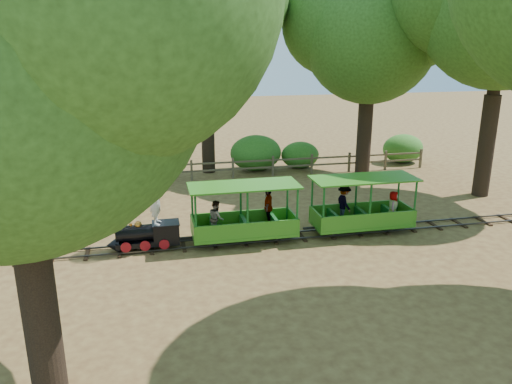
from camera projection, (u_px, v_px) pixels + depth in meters
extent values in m
plane|color=olive|center=(301.00, 237.00, 17.01)|extent=(90.00, 90.00, 0.00)
cube|color=#3F3D3A|center=(304.00, 238.00, 16.71)|extent=(22.00, 0.05, 0.05)
cube|color=#3F3D3A|center=(299.00, 231.00, 17.27)|extent=(22.00, 0.05, 0.05)
cube|color=#382314|center=(301.00, 236.00, 17.01)|extent=(0.12, 1.00, 0.05)
cube|color=#382314|center=(152.00, 248.00, 15.99)|extent=(0.12, 1.00, 0.05)
cube|color=#382314|center=(434.00, 225.00, 18.02)|extent=(0.12, 1.00, 0.05)
cube|color=black|center=(148.00, 242.00, 15.90)|extent=(1.98, 0.63, 0.16)
cylinder|color=black|center=(137.00, 233.00, 15.74)|extent=(1.26, 0.51, 0.51)
cylinder|color=black|center=(120.00, 220.00, 15.51)|extent=(0.14, 0.14, 0.40)
sphere|color=#BC792D|center=(138.00, 225.00, 15.67)|extent=(0.23, 0.23, 0.23)
cylinder|color=#BC792D|center=(131.00, 225.00, 15.62)|extent=(0.09, 0.09, 0.09)
cube|color=black|center=(166.00, 231.00, 15.92)|extent=(0.81, 0.63, 0.50)
cube|color=black|center=(166.00, 223.00, 15.85)|extent=(0.86, 0.69, 0.04)
cone|color=black|center=(113.00, 245.00, 15.69)|extent=(0.41, 0.58, 0.58)
cylinder|color=#BC792D|center=(115.00, 232.00, 15.58)|extent=(0.09, 0.13, 0.13)
cylinder|color=maroon|center=(126.00, 247.00, 15.46)|extent=(0.32, 0.05, 0.32)
cylinder|color=maroon|center=(127.00, 240.00, 16.07)|extent=(0.32, 0.05, 0.32)
cylinder|color=maroon|center=(145.00, 246.00, 15.58)|extent=(0.32, 0.05, 0.32)
cylinder|color=maroon|center=(145.00, 238.00, 16.19)|extent=(0.32, 0.05, 0.32)
cylinder|color=maroon|center=(164.00, 244.00, 15.70)|extent=(0.32, 0.05, 0.32)
cylinder|color=maroon|center=(163.00, 237.00, 16.30)|extent=(0.32, 0.05, 0.32)
sphere|color=white|center=(122.00, 204.00, 15.42)|extent=(0.81, 0.81, 0.81)
sphere|color=white|center=(133.00, 193.00, 15.45)|extent=(1.08, 1.08, 1.08)
sphere|color=white|center=(153.00, 183.00, 15.55)|extent=(0.90, 0.90, 0.90)
imported|color=silver|center=(156.00, 199.00, 15.49)|extent=(0.44, 0.62, 1.61)
cube|color=#33801C|center=(244.00, 232.00, 16.52)|extent=(3.43, 1.31, 0.10)
cube|color=#13561C|center=(244.00, 236.00, 16.55)|extent=(3.09, 0.50, 0.14)
cube|color=#33801C|center=(248.00, 230.00, 15.85)|extent=(3.43, 0.06, 0.50)
cube|color=#33801C|center=(241.00, 218.00, 17.00)|extent=(3.43, 0.06, 0.50)
cube|color=#33801C|center=(244.00, 186.00, 16.05)|extent=(3.58, 1.46, 0.05)
cylinder|color=#13561C|center=(196.00, 219.00, 15.39)|extent=(0.07, 0.07, 1.61)
cylinder|color=#13561C|center=(192.00, 207.00, 16.51)|extent=(0.07, 0.07, 1.61)
cylinder|color=#13561C|center=(297.00, 212.00, 16.06)|extent=(0.07, 0.07, 1.61)
cylinder|color=#13561C|center=(287.00, 201.00, 17.17)|extent=(0.07, 0.07, 1.61)
cube|color=#13561C|center=(213.00, 228.00, 16.23)|extent=(0.12, 1.11, 0.40)
cube|color=#13561C|center=(244.00, 225.00, 16.44)|extent=(0.12, 1.11, 0.40)
cube|color=#13561C|center=(274.00, 223.00, 16.65)|extent=(0.12, 1.11, 0.40)
cylinder|color=black|center=(213.00, 241.00, 16.00)|extent=(0.28, 0.06, 0.28)
cylinder|color=black|center=(210.00, 233.00, 16.64)|extent=(0.28, 0.06, 0.28)
cylinder|color=black|center=(279.00, 236.00, 16.44)|extent=(0.28, 0.06, 0.28)
cylinder|color=black|center=(274.00, 228.00, 17.08)|extent=(0.28, 0.06, 0.28)
imported|color=gray|center=(216.00, 218.00, 16.00)|extent=(0.50, 0.61, 1.17)
imported|color=gray|center=(268.00, 207.00, 16.85)|extent=(0.58, 0.83, 1.31)
cube|color=#33801C|center=(361.00, 223.00, 17.36)|extent=(3.43, 1.31, 0.10)
cube|color=#13561C|center=(361.00, 226.00, 17.39)|extent=(3.09, 0.50, 0.14)
cube|color=#33801C|center=(369.00, 221.00, 16.70)|extent=(3.43, 0.06, 0.50)
cube|color=#33801C|center=(355.00, 209.00, 17.85)|extent=(3.43, 0.06, 0.50)
cube|color=#33801C|center=(364.00, 178.00, 16.89)|extent=(3.58, 1.46, 0.05)
cylinder|color=#13561C|center=(324.00, 210.00, 16.24)|extent=(0.07, 0.07, 1.61)
cylinder|color=#13561C|center=(312.00, 199.00, 17.35)|extent=(0.07, 0.07, 1.61)
cylinder|color=#13561C|center=(415.00, 203.00, 16.90)|extent=(0.07, 0.07, 1.61)
cylinder|color=#13561C|center=(398.00, 193.00, 18.01)|extent=(0.07, 0.07, 1.61)
cube|color=#13561C|center=(334.00, 218.00, 17.08)|extent=(0.12, 1.11, 0.40)
cube|color=#13561C|center=(362.00, 216.00, 17.29)|extent=(0.12, 1.11, 0.40)
cube|color=#13561C|center=(389.00, 214.00, 17.49)|extent=(0.12, 1.11, 0.40)
cylinder|color=black|center=(335.00, 231.00, 16.84)|extent=(0.28, 0.06, 0.28)
cylinder|color=black|center=(328.00, 224.00, 17.48)|extent=(0.28, 0.06, 0.28)
cylinder|color=black|center=(395.00, 226.00, 17.28)|extent=(0.28, 0.06, 0.28)
cylinder|color=black|center=(386.00, 220.00, 17.93)|extent=(0.28, 0.06, 0.28)
imported|color=gray|center=(344.00, 203.00, 17.36)|extent=(0.53, 0.85, 1.27)
imported|color=gray|center=(393.00, 207.00, 17.16)|extent=(0.58, 0.65, 1.11)
cylinder|color=#2D2116|center=(60.00, 155.00, 20.34)|extent=(0.70, 0.70, 3.93)
cylinder|color=#2D2116|center=(51.00, 77.00, 19.44)|extent=(0.52, 0.53, 2.24)
sphere|color=#284816|center=(44.00, 24.00, 18.87)|extent=(5.73, 5.73, 5.73)
sphere|color=#284816|center=(79.00, 2.00, 18.15)|extent=(4.29, 4.29, 4.29)
sphere|color=#284816|center=(12.00, 9.00, 19.38)|extent=(4.58, 4.58, 4.58)
cylinder|color=#2D2116|center=(208.00, 131.00, 24.89)|extent=(0.66, 0.66, 4.20)
cylinder|color=#2D2116|center=(206.00, 63.00, 23.93)|extent=(0.50, 0.50, 2.40)
sphere|color=#284816|center=(205.00, 17.00, 23.32)|extent=(6.00, 6.00, 6.00)
sphere|color=#284816|center=(174.00, 4.00, 23.86)|extent=(4.80, 4.80, 4.80)
cylinder|color=#2D2116|center=(364.00, 138.00, 24.62)|extent=(0.72, 0.72, 3.61)
cylinder|color=#2D2116|center=(368.00, 79.00, 23.80)|extent=(0.54, 0.54, 2.06)
sphere|color=#284816|center=(370.00, 36.00, 23.23)|extent=(6.27, 6.27, 6.27)
sphere|color=#284816|center=(413.00, 18.00, 22.44)|extent=(4.70, 4.70, 4.70)
sphere|color=#284816|center=(334.00, 23.00, 23.78)|extent=(5.01, 5.01, 5.01)
cylinder|color=#2D2116|center=(486.00, 146.00, 21.02)|extent=(0.68, 0.68, 4.29)
cylinder|color=#2D2116|center=(497.00, 64.00, 20.04)|extent=(0.51, 0.51, 2.45)
sphere|color=#284816|center=(505.00, 6.00, 19.40)|extent=(6.53, 6.53, 6.53)
cylinder|color=#2D2116|center=(40.00, 313.00, 9.03)|extent=(0.64, 0.64, 3.36)
cylinder|color=#2D2116|center=(20.00, 172.00, 8.26)|extent=(0.48, 0.48, 1.92)
sphere|color=#284816|center=(3.00, 49.00, 7.70)|extent=(6.66, 6.66, 6.66)
cube|color=brown|center=(59.00, 177.00, 22.53)|extent=(0.10, 0.10, 1.00)
cube|color=brown|center=(104.00, 175.00, 22.93)|extent=(0.10, 0.10, 1.00)
cube|color=brown|center=(149.00, 173.00, 23.34)|extent=(0.10, 0.10, 1.00)
cube|color=brown|center=(192.00, 170.00, 23.74)|extent=(0.10, 0.10, 1.00)
cube|color=brown|center=(233.00, 168.00, 24.15)|extent=(0.10, 0.10, 1.00)
cube|color=brown|center=(273.00, 166.00, 24.55)|extent=(0.10, 0.10, 1.00)
cube|color=brown|center=(312.00, 164.00, 24.96)|extent=(0.10, 0.10, 1.00)
cube|color=brown|center=(349.00, 162.00, 25.36)|extent=(0.10, 0.10, 1.00)
cube|color=brown|center=(385.00, 160.00, 25.77)|extent=(0.10, 0.10, 1.00)
cube|color=brown|center=(421.00, 158.00, 26.17)|extent=(0.10, 0.10, 1.00)
cube|color=brown|center=(253.00, 161.00, 24.26)|extent=(18.00, 0.06, 0.08)
cube|color=brown|center=(253.00, 168.00, 24.37)|extent=(18.00, 0.06, 0.08)
ellipsoid|color=#2D6B1E|center=(138.00, 158.00, 24.33)|extent=(2.68, 2.06, 1.85)
ellipsoid|color=#2D6B1E|center=(256.00, 153.00, 25.53)|extent=(2.64, 2.03, 1.83)
ellipsoid|color=#2D6B1E|center=(300.00, 155.00, 26.08)|extent=(2.00, 1.54, 1.39)
ellipsoid|color=#2D6B1E|center=(403.00, 148.00, 27.24)|extent=(2.25, 1.73, 1.56)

